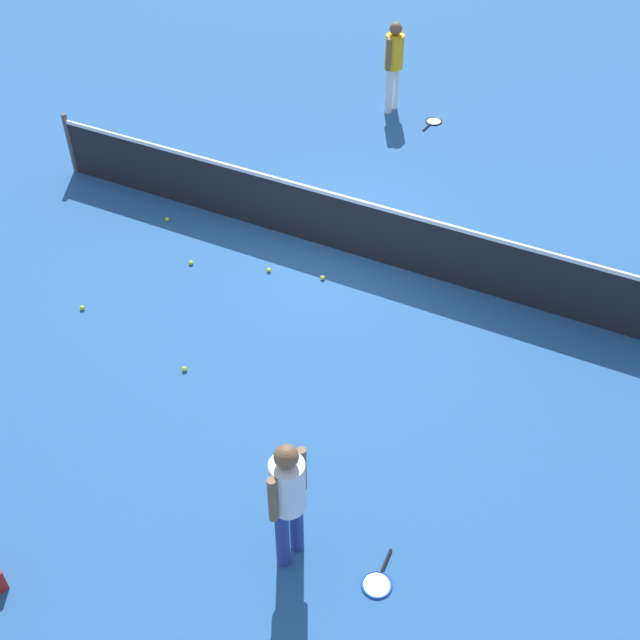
% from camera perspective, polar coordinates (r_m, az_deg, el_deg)
% --- Properties ---
extents(ground_plane, '(40.00, 40.00, 0.00)m').
position_cam_1_polar(ground_plane, '(12.05, 1.44, 5.04)').
color(ground_plane, '#265693').
extents(court_net, '(10.09, 0.09, 1.07)m').
position_cam_1_polar(court_net, '(11.75, 1.48, 7.00)').
color(court_net, '#4C4C51').
rests_on(court_net, ground_plane).
extents(player_near_side, '(0.40, 0.53, 1.70)m').
position_cam_1_polar(player_near_side, '(7.67, -2.30, -12.41)').
color(player_near_side, navy).
rests_on(player_near_side, ground_plane).
extents(player_far_side, '(0.38, 0.53, 1.70)m').
position_cam_1_polar(player_far_side, '(15.45, 5.30, 18.05)').
color(player_far_side, white).
rests_on(player_far_side, ground_plane).
extents(tennis_racket_near_player, '(0.33, 0.59, 0.03)m').
position_cam_1_polar(tennis_racket_near_player, '(8.34, 4.14, -18.19)').
color(tennis_racket_near_player, blue).
rests_on(tennis_racket_near_player, ground_plane).
extents(tennis_racket_far_player, '(0.35, 0.60, 0.03)m').
position_cam_1_polar(tennis_racket_far_player, '(15.53, 8.08, 13.84)').
color(tennis_racket_far_player, black).
rests_on(tennis_racket_far_player, ground_plane).
extents(tennis_ball_near_player, '(0.07, 0.07, 0.07)m').
position_cam_1_polar(tennis_ball_near_player, '(10.25, -9.66, -3.46)').
color(tennis_ball_near_player, '#C6E033').
rests_on(tennis_ball_near_player, ground_plane).
extents(tennis_ball_by_net, '(0.07, 0.07, 0.07)m').
position_cam_1_polar(tennis_ball_by_net, '(11.62, -3.68, 3.58)').
color(tennis_ball_by_net, '#C6E033').
rests_on(tennis_ball_by_net, ground_plane).
extents(tennis_ball_midcourt, '(0.07, 0.07, 0.07)m').
position_cam_1_polar(tennis_ball_midcourt, '(12.86, -10.87, 7.10)').
color(tennis_ball_midcourt, '#C6E033').
rests_on(tennis_ball_midcourt, ground_plane).
extents(tennis_ball_baseline, '(0.07, 0.07, 0.07)m').
position_cam_1_polar(tennis_ball_baseline, '(11.89, -9.20, 4.06)').
color(tennis_ball_baseline, '#C6E033').
rests_on(tennis_ball_baseline, ground_plane).
extents(tennis_ball_stray_left, '(0.07, 0.07, 0.07)m').
position_cam_1_polar(tennis_ball_stray_left, '(11.44, -16.63, 0.84)').
color(tennis_ball_stray_left, '#C6E033').
rests_on(tennis_ball_stray_left, ground_plane).
extents(tennis_ball_stray_right, '(0.07, 0.07, 0.07)m').
position_cam_1_polar(tennis_ball_stray_right, '(11.46, 0.19, 3.04)').
color(tennis_ball_stray_right, '#C6E033').
rests_on(tennis_ball_stray_right, ground_plane).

